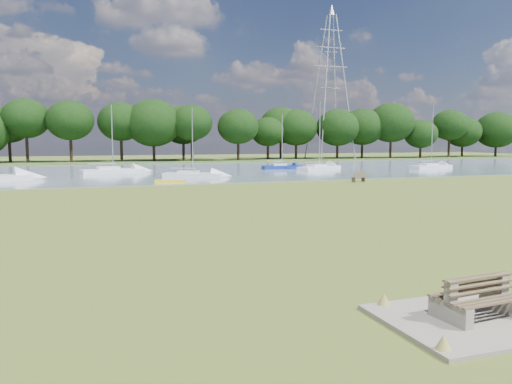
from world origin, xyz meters
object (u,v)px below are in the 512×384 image
object	(u,v)px
riverbank_bench	(359,177)
sailboat_6	(192,173)
sailboat_0	(282,166)
sailboat_5	(431,165)
sailboat_4	(319,167)
kayak	(170,181)
bench_pair	(477,299)
pylon	(331,62)
sailboat_1	(112,169)

from	to	relation	value
riverbank_bench	sailboat_6	world-z (taller)	sailboat_6
sailboat_0	sailboat_5	world-z (taller)	sailboat_5
sailboat_0	sailboat_4	size ratio (longest dim) A/B	0.82
kayak	sailboat_6	xyz separation A→B (m)	(3.47, 6.46, 0.25)
riverbank_bench	sailboat_4	bearing A→B (deg)	59.73
bench_pair	sailboat_5	bearing A→B (deg)	47.81
pylon	sailboat_0	world-z (taller)	pylon
sailboat_4	sailboat_5	world-z (taller)	sailboat_4
riverbank_bench	sailboat_1	size ratio (longest dim) A/B	0.20
riverbank_bench	sailboat_6	bearing A→B (deg)	125.42
bench_pair	sailboat_5	xyz separation A→B (m)	(37.29, 48.56, 0.00)
bench_pair	riverbank_bench	distance (m)	37.28
sailboat_4	sailboat_6	distance (m)	19.82
bench_pair	riverbank_bench	xyz separation A→B (m)	(16.83, 33.26, -0.04)
sailboat_0	bench_pair	bearing A→B (deg)	-108.20
bench_pair	sailboat_6	distance (m)	44.55
sailboat_0	sailboat_4	bearing A→B (deg)	-40.50
kayak	sailboat_1	size ratio (longest dim) A/B	0.35
sailboat_5	bench_pair	bearing A→B (deg)	-138.17
sailboat_1	sailboat_4	size ratio (longest dim) A/B	0.90
riverbank_bench	pylon	size ratio (longest dim) A/B	0.05
sailboat_0	riverbank_bench	bearing A→B (deg)	-92.20
kayak	sailboat_4	world-z (taller)	sailboat_4
riverbank_bench	sailboat_0	world-z (taller)	sailboat_0
sailboat_1	sailboat_6	distance (m)	11.66
sailboat_4	sailboat_1	bearing A→B (deg)	151.66
sailboat_1	sailboat_0	bearing A→B (deg)	-6.37
sailboat_4	sailboat_5	distance (m)	16.05
riverbank_bench	sailboat_0	bearing A→B (deg)	72.45
bench_pair	sailboat_1	world-z (taller)	sailboat_1
bench_pair	sailboat_5	world-z (taller)	sailboat_5
bench_pair	riverbank_bench	bearing A→B (deg)	58.49
sailboat_4	bench_pair	bearing A→B (deg)	-137.22
sailboat_5	sailboat_6	distance (m)	34.66
sailboat_1	sailboat_5	world-z (taller)	sailboat_5
sailboat_5	sailboat_6	size ratio (longest dim) A/B	1.20
sailboat_5	sailboat_6	world-z (taller)	sailboat_5
riverbank_bench	sailboat_6	distance (m)	17.89
pylon	sailboat_5	xyz separation A→B (m)	(-2.80, -35.44, -19.15)
kayak	bench_pair	bearing A→B (deg)	-67.45
sailboat_5	sailboat_6	bearing A→B (deg)	176.16
bench_pair	pylon	bearing A→B (deg)	59.82
sailboat_0	sailboat_5	bearing A→B (deg)	-17.65
riverbank_bench	kayak	xyz separation A→B (m)	(-17.42, 4.74, -0.28)
sailboat_5	sailboat_0	bearing A→B (deg)	152.19
bench_pair	sailboat_0	distance (m)	57.41
sailboat_6	sailboat_0	bearing A→B (deg)	59.47
bench_pair	sailboat_1	bearing A→B (deg)	90.67
sailboat_6	kayak	bearing A→B (deg)	-93.81
sailboat_5	riverbank_bench	bearing A→B (deg)	-153.86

